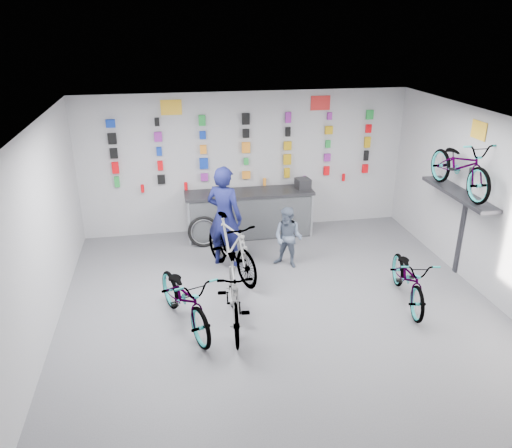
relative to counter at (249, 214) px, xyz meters
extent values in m
plane|color=#4E4F53|center=(0.00, -3.54, -0.49)|extent=(8.00, 8.00, 0.00)
plane|color=white|center=(0.00, -3.54, 2.51)|extent=(8.00, 8.00, 0.00)
plane|color=silver|center=(0.00, 0.46, 1.01)|extent=(7.00, 0.00, 7.00)
plane|color=silver|center=(-3.50, -3.54, 1.01)|extent=(0.00, 8.00, 8.00)
cube|color=black|center=(0.00, 0.01, -0.04)|extent=(2.60, 0.60, 0.90)
cube|color=silver|center=(0.00, -0.29, -0.01)|extent=(2.60, 0.02, 0.90)
cube|color=silver|center=(-1.30, -0.29, -0.01)|extent=(0.04, 0.04, 0.96)
cube|color=silver|center=(1.30, -0.29, -0.01)|extent=(0.04, 0.04, 0.96)
cube|color=black|center=(0.00, 0.01, 0.48)|extent=(2.70, 0.66, 0.06)
cube|color=green|center=(-2.70, 0.39, 0.76)|extent=(0.10, 0.06, 0.22)
cube|color=black|center=(-1.80, 0.39, 0.76)|extent=(0.16, 0.06, 0.19)
cube|color=#8F2594|center=(-0.90, 0.39, 0.76)|extent=(0.15, 0.06, 0.16)
cube|color=orange|center=(0.00, 0.39, 0.76)|extent=(0.18, 0.06, 0.16)
cube|color=#C99710|center=(0.90, 0.39, 0.76)|extent=(0.12, 0.06, 0.21)
cube|color=#F3070F|center=(1.80, 0.39, 0.76)|extent=(0.12, 0.06, 0.20)
cube|color=#F3070F|center=(2.70, 0.39, 0.76)|extent=(0.13, 0.06, 0.19)
cube|color=#F3070F|center=(-2.70, 0.39, 1.06)|extent=(0.13, 0.06, 0.24)
cube|color=#F3070F|center=(-1.80, 0.39, 1.06)|extent=(0.11, 0.06, 0.20)
cube|color=#0F33AB|center=(-0.90, 0.39, 1.06)|extent=(0.18, 0.06, 0.23)
cube|color=green|center=(0.00, 0.39, 1.06)|extent=(0.09, 0.06, 0.14)
cube|color=#C99710|center=(0.90, 0.39, 1.06)|extent=(0.16, 0.06, 0.22)
cube|color=#8F2594|center=(1.80, 0.39, 1.06)|extent=(0.14, 0.06, 0.16)
cube|color=black|center=(2.70, 0.39, 1.06)|extent=(0.10, 0.06, 0.22)
cube|color=black|center=(-2.70, 0.39, 1.36)|extent=(0.15, 0.06, 0.21)
cube|color=#0F33AB|center=(-1.80, 0.39, 1.36)|extent=(0.11, 0.06, 0.18)
cube|color=orange|center=(-0.90, 0.39, 1.36)|extent=(0.13, 0.06, 0.18)
cube|color=orange|center=(0.00, 0.39, 1.36)|extent=(0.17, 0.06, 0.23)
cube|color=#C99710|center=(0.90, 0.39, 1.36)|extent=(0.16, 0.06, 0.18)
cube|color=green|center=(1.80, 0.39, 1.36)|extent=(0.10, 0.06, 0.16)
cube|color=#C99710|center=(2.70, 0.39, 1.36)|extent=(0.13, 0.06, 0.24)
cube|color=black|center=(-2.70, 0.39, 1.66)|extent=(0.17, 0.06, 0.22)
cube|color=#8F2594|center=(-1.80, 0.39, 1.66)|extent=(0.16, 0.06, 0.19)
cube|color=#0F33AB|center=(-0.90, 0.39, 1.66)|extent=(0.13, 0.06, 0.16)
cube|color=black|center=(0.00, 0.39, 1.66)|extent=(0.14, 0.06, 0.18)
cube|color=black|center=(0.90, 0.39, 1.66)|extent=(0.10, 0.06, 0.20)
cube|color=#C99710|center=(1.80, 0.39, 1.66)|extent=(0.17, 0.06, 0.17)
cube|color=#F3070F|center=(2.70, 0.39, 1.66)|extent=(0.12, 0.06, 0.18)
cube|color=#0F33AB|center=(-2.70, 0.39, 1.96)|extent=(0.18, 0.06, 0.16)
cube|color=black|center=(-1.80, 0.39, 1.96)|extent=(0.09, 0.06, 0.16)
cube|color=green|center=(-0.90, 0.39, 1.96)|extent=(0.13, 0.06, 0.21)
cube|color=black|center=(0.00, 0.39, 1.96)|extent=(0.16, 0.06, 0.23)
cube|color=#8F2594|center=(0.90, 0.39, 1.96)|extent=(0.11, 0.06, 0.22)
cube|color=#8F2594|center=(1.80, 0.39, 1.96)|extent=(0.10, 0.06, 0.15)
cube|color=green|center=(2.70, 0.39, 1.96)|extent=(0.15, 0.06, 0.20)
cylinder|color=#F3070F|center=(-2.20, 0.37, 0.59)|extent=(0.07, 0.07, 0.16)
cylinder|color=#F3070F|center=(-1.30, 0.37, 0.59)|extent=(0.07, 0.07, 0.16)
cylinder|color=orange|center=(0.40, 0.37, 0.59)|extent=(0.07, 0.07, 0.16)
cylinder|color=#8F2594|center=(1.30, 0.37, 0.59)|extent=(0.07, 0.07, 0.16)
cylinder|color=#F3070F|center=(2.20, 0.37, 0.59)|extent=(0.07, 0.07, 0.16)
cube|color=#333338|center=(3.30, -2.34, 1.06)|extent=(0.38, 1.90, 0.06)
cube|color=#333338|center=(3.48, -2.34, 0.51)|extent=(0.04, 0.10, 2.00)
cube|color=yellow|center=(-1.50, 0.44, 2.23)|extent=(0.42, 0.02, 0.30)
cube|color=red|center=(1.60, 0.44, 2.23)|extent=(0.42, 0.02, 0.30)
cube|color=yellow|center=(3.48, -2.34, 2.16)|extent=(0.02, 0.40, 0.30)
imported|color=gray|center=(-1.53, -3.20, 0.00)|extent=(1.22, 1.97, 0.98)
imported|color=gray|center=(-0.80, -3.33, 0.05)|extent=(0.63, 1.81, 1.07)
imported|color=gray|center=(2.11, -3.16, -0.04)|extent=(0.89, 1.79, 0.90)
imported|color=gray|center=(-0.62, -1.68, 0.07)|extent=(1.13, 1.92, 1.12)
imported|color=gray|center=(3.25, -2.34, 1.57)|extent=(0.63, 1.80, 0.95)
imported|color=#111445|center=(-0.68, -1.26, 0.48)|extent=(0.85, 0.79, 1.94)
imported|color=slate|center=(0.47, -1.55, 0.10)|extent=(0.72, 0.69, 1.17)
torus|color=black|center=(-1.02, -0.37, -0.17)|extent=(0.65, 0.19, 0.65)
torus|color=silver|center=(-1.02, -0.37, -0.17)|extent=(0.53, 0.13, 0.53)
cube|color=black|center=(1.16, 0.01, 0.62)|extent=(0.32, 0.33, 0.22)
camera|label=1|loc=(-1.64, -9.78, 3.89)|focal=35.00mm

